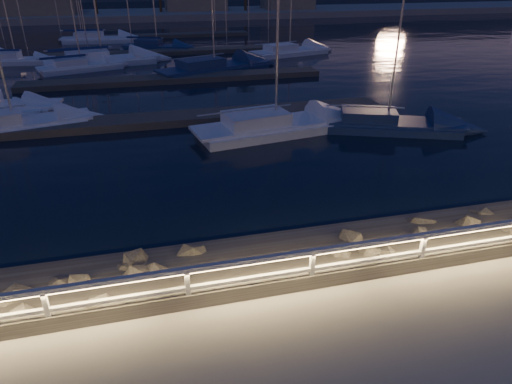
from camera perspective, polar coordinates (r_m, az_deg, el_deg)
ground at (r=11.31m, az=2.00°, el=-12.36°), size 400.00×400.00×0.00m
harbor_water at (r=40.56m, az=-10.67°, el=14.50°), size 400.00×440.00×0.60m
guard_rail at (r=10.83m, az=1.71°, el=-9.22°), size 44.11×0.12×1.06m
riprap at (r=12.29m, az=-8.48°, el=-10.27°), size 34.05×2.88×1.25m
floating_docks at (r=41.71m, az=-10.89°, el=15.60°), size 22.00×36.00×0.40m
far_shore at (r=82.82m, az=-13.39°, el=21.02°), size 160.00×14.00×5.20m
sailboat_c at (r=23.42m, az=1.95°, el=8.37°), size 8.81×3.86×14.47m
sailboat_d at (r=24.89m, az=15.61°, el=8.39°), size 7.92×4.86×13.01m
sailboat_e at (r=46.38m, az=-27.95°, el=14.42°), size 6.28×2.59×10.46m
sailboat_f at (r=26.65m, az=-28.38°, el=7.42°), size 7.73×3.82×12.69m
sailboat_g at (r=42.86m, az=-18.97°, el=15.34°), size 9.70×4.65×15.88m
sailboat_h at (r=37.81m, az=-5.56°, el=15.24°), size 9.68×5.91×15.88m
sailboat_j at (r=41.10m, az=-21.24°, el=14.47°), size 7.02×3.90×11.54m
sailboat_k at (r=56.67m, az=-19.24°, el=17.66°), size 8.43×3.30×13.95m
sailboat_l at (r=45.90m, az=3.98°, el=17.20°), size 8.29×4.33×13.51m
sailboat_n at (r=49.50m, az=-12.44°, el=17.35°), size 7.13×4.47×11.82m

